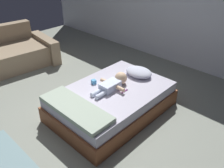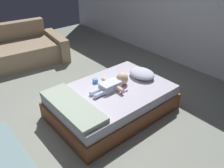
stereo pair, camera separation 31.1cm
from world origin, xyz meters
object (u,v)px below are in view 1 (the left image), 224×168
at_px(baby, 114,83).
at_px(toothbrush, 125,91).
at_px(pillow, 139,72).
at_px(toy_block, 94,82).
at_px(bed, 112,101).
at_px(couch, 2,56).

height_order(baby, toothbrush, baby).
bearing_deg(pillow, toy_block, -116.28).
xyz_separation_m(pillow, toothbrush, (0.15, -0.52, -0.05)).
bearing_deg(bed, pillow, 89.19).
bearing_deg(baby, couch, -168.93).
bearing_deg(baby, toy_block, -155.95).
xyz_separation_m(bed, toothbrush, (0.16, 0.10, 0.21)).
height_order(bed, couch, couch).
bearing_deg(bed, couch, -170.52).
height_order(baby, couch, couch).
relative_size(bed, couch, 0.85).
bearing_deg(toy_block, bed, 10.57).
relative_size(pillow, couch, 0.21).
bearing_deg(couch, pillow, 21.58).
relative_size(pillow, baby, 0.68).
bearing_deg(toy_block, pillow, 63.72).
bearing_deg(bed, baby, 112.98).
distance_m(couch, toy_block, 2.40).
distance_m(bed, baby, 0.29).
relative_size(toothbrush, toy_block, 1.79).
bearing_deg(toothbrush, baby, -171.24).
xyz_separation_m(pillow, baby, (-0.04, -0.55, 0.01)).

